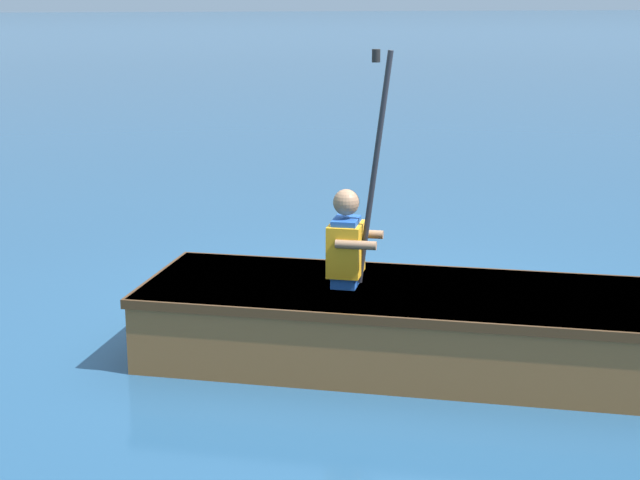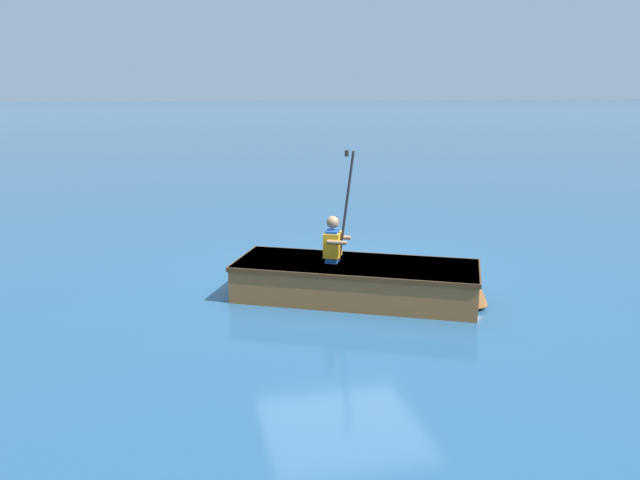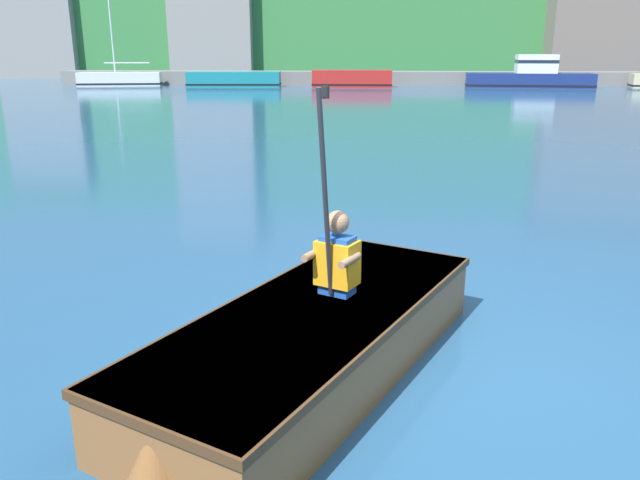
{
  "view_description": "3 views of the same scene",
  "coord_description": "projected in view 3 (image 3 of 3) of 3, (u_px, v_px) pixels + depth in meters",
  "views": [
    {
      "loc": [
        -6.63,
        2.06,
        2.33
      ],
      "look_at": [
        -0.89,
        0.58,
        0.85
      ],
      "focal_mm": 55.0,
      "sensor_mm": 36.0,
      "label": 1
    },
    {
      "loc": [
        -8.67,
        2.39,
        2.79
      ],
      "look_at": [
        -0.89,
        0.58,
        0.85
      ],
      "focal_mm": 35.0,
      "sensor_mm": 36.0,
      "label": 2
    },
    {
      "loc": [
        -0.55,
        -3.97,
        2.23
      ],
      "look_at": [
        -0.89,
        0.58,
        0.85
      ],
      "focal_mm": 35.0,
      "sensor_mm": 36.0,
      "label": 3
    }
  ],
  "objects": [
    {
      "name": "moored_boat_dock_east_inner",
      "position": [
        234.0,
        80.0,
        41.04
      ],
      "size": [
        6.19,
        2.35,
        0.95
      ],
      "color": "#197A84",
      "rests_on": "ground"
    },
    {
      "name": "waterfront_warehouse_left",
      "position": [
        56.0,
        20.0,
        56.33
      ],
      "size": [
        7.25,
        9.73,
        9.79
      ],
      "color": "gray",
      "rests_on": "ground"
    },
    {
      "name": "shoreline_ridge",
      "position": [
        374.0,
        11.0,
        59.86
      ],
      "size": [
        120.0,
        20.0,
        11.93
      ],
      "color": "#387A3D",
      "rests_on": "ground"
    },
    {
      "name": "waterfront_apartment_right",
      "position": [
        614.0,
        1.0,
        50.86
      ],
      "size": [
        11.99,
        10.1,
        12.34
      ],
      "color": "#75665B",
      "rests_on": "ground"
    },
    {
      "name": "rowboat_foreground",
      "position": [
        311.0,
        339.0,
        4.41
      ],
      "size": [
        2.52,
        3.47,
        0.5
      ],
      "color": "brown",
      "rests_on": "ground"
    },
    {
      "name": "marina_dock",
      "position": [
        375.0,
        78.0,
        43.41
      ],
      "size": [
        44.11,
        2.4,
        0.9
      ],
      "color": "slate",
      "rests_on": "ground"
    },
    {
      "name": "moored_boat_dock_center_near",
      "position": [
        120.0,
        79.0,
        41.85
      ],
      "size": [
        5.61,
        2.67,
        5.79
      ],
      "color": "white",
      "rests_on": "ground"
    },
    {
      "name": "ground_plane",
      "position": [
        439.0,
        382.0,
        4.4
      ],
      "size": [
        300.0,
        300.0,
        0.0
      ],
      "primitive_type": "plane",
      "color": "navy"
    },
    {
      "name": "moored_boat_dock_west_end",
      "position": [
        352.0,
        79.0,
        40.29
      ],
      "size": [
        5.13,
        1.75,
        1.08
      ],
      "color": "red",
      "rests_on": "ground"
    },
    {
      "name": "moored_boat_dock_center_far",
      "position": [
        530.0,
        76.0,
        40.15
      ],
      "size": [
        8.16,
        3.52,
        2.04
      ],
      "color": "navy",
      "rests_on": "ground"
    },
    {
      "name": "person_paddler",
      "position": [
        337.0,
        256.0,
        4.56
      ],
      "size": [
        0.43,
        0.43,
        1.52
      ],
      "color": "#1E4CA5",
      "rests_on": "rowboat_foreground"
    }
  ]
}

